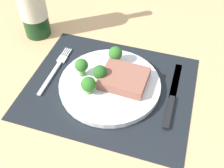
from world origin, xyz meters
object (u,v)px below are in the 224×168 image
(plate, at_px, (110,84))
(wine_bottle, at_px, (31,0))
(knife, at_px, (172,99))
(fork, at_px, (55,69))
(steak, at_px, (124,78))

(plate, relative_size, wine_bottle, 0.80)
(knife, bearing_deg, fork, 178.91)
(fork, bearing_deg, wine_bottle, 129.96)
(fork, distance_m, wine_bottle, 0.22)
(steak, xyz_separation_m, wine_bottle, (-0.33, 0.14, 0.09))
(steak, distance_m, wine_bottle, 0.37)
(plate, distance_m, fork, 0.16)
(knife, bearing_deg, steak, 177.09)
(plate, bearing_deg, wine_bottle, 151.96)
(steak, bearing_deg, fork, 179.62)
(steak, bearing_deg, wine_bottle, 156.43)
(plate, height_order, fork, plate)
(steak, xyz_separation_m, knife, (0.13, -0.01, -0.03))
(steak, distance_m, knife, 0.13)
(knife, xyz_separation_m, wine_bottle, (-0.45, 0.15, 0.11))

